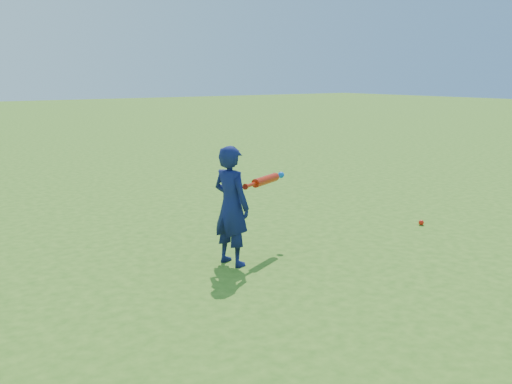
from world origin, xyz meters
TOP-DOWN VIEW (x-y plane):
  - ground at (0.00, 0.00)m, footprint 80.00×80.00m
  - child at (0.23, 0.37)m, footprint 0.38×0.49m
  - ground_ball_red at (3.05, 0.24)m, footprint 0.07×0.07m
  - bat_swing at (0.84, 0.60)m, footprint 0.78×0.40m

SIDE VIEW (x-z plane):
  - ground at x=0.00m, z-range 0.00..0.00m
  - ground_ball_red at x=3.05m, z-range 0.00..0.07m
  - child at x=0.23m, z-range 0.00..1.22m
  - bat_swing at x=0.84m, z-range 0.73..0.83m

